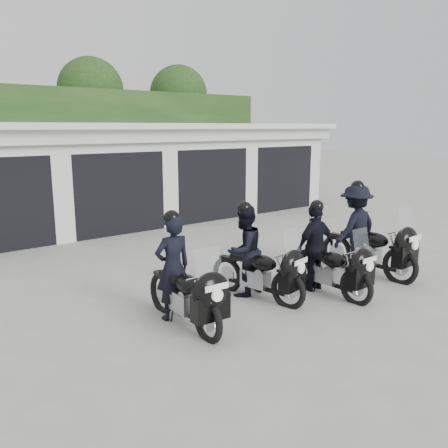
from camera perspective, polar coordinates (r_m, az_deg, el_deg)
ground at (r=8.78m, az=4.12°, el=-7.47°), size 80.00×80.00×0.00m
garage_block at (r=15.29m, az=-16.76°, el=5.74°), size 16.40×6.80×2.96m
background_vegetation at (r=19.93m, az=-21.32°, el=10.59°), size 20.00×3.90×5.80m
police_bike_a at (r=6.96m, az=-5.04°, el=-6.69°), size 0.65×1.99×1.73m
police_bike_b at (r=8.05m, az=3.37°, el=-3.91°), size 0.92×1.93×1.69m
police_bike_c at (r=8.46m, az=11.72°, el=-3.42°), size 0.91×1.92×1.67m
police_bike_d at (r=9.75m, az=16.30°, el=-1.05°), size 1.15×2.18×1.89m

